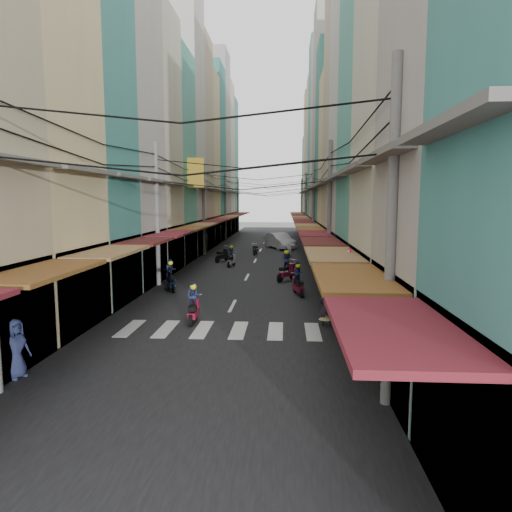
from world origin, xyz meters
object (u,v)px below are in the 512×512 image
at_px(market_umbrella, 386,278).
at_px(traffic_sign, 349,270).
at_px(white_car, 280,249).
at_px(bicycle, 394,307).

bearing_deg(market_umbrella, traffic_sign, -143.85).
bearing_deg(market_umbrella, white_car, 98.98).
height_order(white_car, bicycle, white_car).
relative_size(market_umbrella, traffic_sign, 0.67).
distance_m(white_car, traffic_sign, 29.91).
bearing_deg(bicycle, white_car, 10.04).
bearing_deg(bicycle, traffic_sign, 145.78).
bearing_deg(white_car, bicycle, -100.81).
relative_size(white_car, market_umbrella, 2.61).
bearing_deg(white_car, market_umbrella, -104.32).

